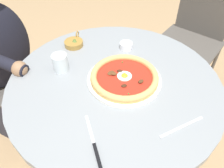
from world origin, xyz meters
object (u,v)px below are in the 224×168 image
steak_knife (95,149)px  diner_person (10,75)px  water_glass (61,64)px  cafe_chair_spare_near (193,34)px  dining_table (114,108)px  fork_utensil (182,127)px  pizza_on_plate (124,77)px  ramekin_capers (126,45)px  olive_pan (74,43)px

steak_knife → diner_person: size_ratio=0.16×
water_glass → cafe_chair_spare_near: bearing=-11.5°
dining_table → water_glass: 0.33m
steak_knife → fork_utensil: size_ratio=1.06×
pizza_on_plate → ramekin_capers: pizza_on_plate is taller
steak_knife → pizza_on_plate: bearing=20.9°
diner_person → cafe_chair_spare_near: size_ratio=1.35×
dining_table → olive_pan: 0.39m
cafe_chair_spare_near → pizza_on_plate: bearing=-177.4°
pizza_on_plate → ramekin_capers: 0.23m
pizza_on_plate → ramekin_capers: size_ratio=4.97×
pizza_on_plate → cafe_chair_spare_near: cafe_chair_spare_near is taller
dining_table → fork_utensil: 0.38m
olive_pan → steak_knife: bearing=-127.7°
steak_knife → cafe_chair_spare_near: 1.28m
pizza_on_plate → steak_knife: size_ratio=1.71×
water_glass → fork_utensil: size_ratio=0.46×
steak_knife → cafe_chair_spare_near: (1.25, 0.16, -0.24)m
ramekin_capers → cafe_chair_spare_near: cafe_chair_spare_near is taller
water_glass → ramekin_capers: size_ratio=1.25×
steak_knife → fork_utensil: steak_knife is taller
olive_pan → fork_utensil: olive_pan is taller
dining_table → steak_knife: (-0.29, -0.15, 0.18)m
pizza_on_plate → water_glass: (-0.12, 0.26, 0.02)m
steak_knife → ramekin_capers: (0.51, 0.25, 0.01)m
pizza_on_plate → diner_person: diner_person is taller
pizza_on_plate → diner_person: (-0.18, 0.71, -0.26)m
ramekin_capers → cafe_chair_spare_near: (0.74, -0.09, -0.26)m
dining_table → ramekin_capers: (0.22, 0.10, 0.20)m
ramekin_capers → olive_pan: size_ratio=0.55×
pizza_on_plate → diner_person: 0.78m
dining_table → steak_knife: size_ratio=4.94×
olive_pan → diner_person: bearing=122.0°
pizza_on_plate → fork_utensil: size_ratio=1.82×
fork_utensil → cafe_chair_spare_near: 1.08m
cafe_chair_spare_near → fork_utensil: bearing=-161.1°
steak_knife → olive_pan: bearing=52.3°
ramekin_capers → diner_person: size_ratio=0.06×
pizza_on_plate → water_glass: size_ratio=3.99×
steak_knife → fork_utensil: 0.31m
water_glass → ramekin_capers: bearing=-21.7°
diner_person → pizza_on_plate: bearing=-76.1°
olive_pan → cafe_chair_spare_near: 0.97m
fork_utensil → steak_knife: bearing=144.9°
dining_table → steak_knife: bearing=-152.4°
olive_pan → fork_utensil: 0.66m
olive_pan → cafe_chair_spare_near: cafe_chair_spare_near is taller
dining_table → pizza_on_plate: size_ratio=2.88×
diner_person → ramekin_capers: bearing=-57.4°
dining_table → diner_person: 0.70m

